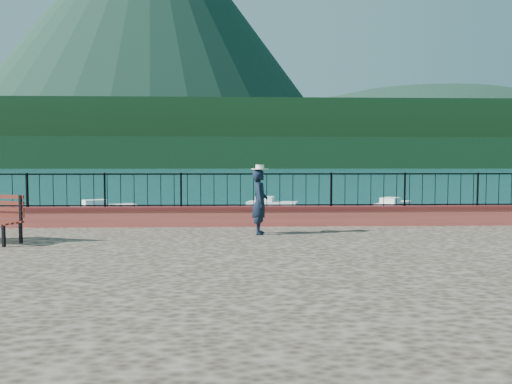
{
  "coord_description": "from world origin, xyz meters",
  "views": [
    {
      "loc": [
        -0.87,
        -10.86,
        3.04
      ],
      "look_at": [
        -0.38,
        2.0,
        2.3
      ],
      "focal_mm": 35.0,
      "sensor_mm": 36.0,
      "label": 1
    }
  ],
  "objects": [
    {
      "name": "volcano",
      "position": [
        -120.0,
        700.0,
        190.0
      ],
      "size": [
        560.0,
        560.0,
        380.0
      ],
      "primitive_type": "cone",
      "color": "#142D23",
      "rests_on": "ground"
    },
    {
      "name": "hat",
      "position": [
        -0.28,
        2.0,
        2.94
      ],
      "size": [
        0.44,
        0.44,
        0.12
      ],
      "primitive_type": "cylinder",
      "color": "white",
      "rests_on": "person"
    },
    {
      "name": "dock",
      "position": [
        -2.0,
        12.0,
        0.15
      ],
      "size": [
        2.0,
        16.0,
        0.3
      ],
      "primitive_type": "cube",
      "color": "#2D231C",
      "rests_on": "ground"
    },
    {
      "name": "parapet",
      "position": [
        0.0,
        3.7,
        1.49
      ],
      "size": [
        28.0,
        0.46,
        0.58
      ],
      "primitive_type": "cube",
      "color": "#C35446",
      "rests_on": "promenade"
    },
    {
      "name": "boat_3",
      "position": [
        -9.21,
        20.67,
        0.4
      ],
      "size": [
        3.98,
        2.98,
        0.8
      ],
      "primitive_type": "cube",
      "rotation": [
        0.0,
        0.0,
        0.5
      ],
      "color": "white",
      "rests_on": "ground"
    },
    {
      "name": "boat_2",
      "position": [
        4.14,
        15.01,
        0.4
      ],
      "size": [
        3.76,
        1.42,
        0.8
      ],
      "primitive_type": "cube",
      "rotation": [
        0.0,
        0.0,
        0.03
      ],
      "color": "white",
      "rests_on": "ground"
    },
    {
      "name": "far_forest",
      "position": [
        0.0,
        300.0,
        9.0
      ],
      "size": [
        900.0,
        60.0,
        18.0
      ],
      "primitive_type": "cube",
      "color": "black",
      "rests_on": "ground"
    },
    {
      "name": "railing",
      "position": [
        0.0,
        3.7,
        2.25
      ],
      "size": [
        27.0,
        0.05,
        0.95
      ],
      "primitive_type": "cube",
      "color": "black",
      "rests_on": "parapet"
    },
    {
      "name": "companion_hill",
      "position": [
        220.0,
        560.0,
        0.0
      ],
      "size": [
        448.0,
        384.0,
        180.0
      ],
      "primitive_type": "ellipsoid",
      "color": "#142D23",
      "rests_on": "ground"
    },
    {
      "name": "boat_5",
      "position": [
        9.63,
        22.18,
        0.4
      ],
      "size": [
        3.41,
        4.13,
        0.8
      ],
      "primitive_type": "cube",
      "rotation": [
        0.0,
        0.0,
        0.97
      ],
      "color": "silver",
      "rests_on": "ground"
    },
    {
      "name": "foothills",
      "position": [
        0.0,
        360.0,
        22.0
      ],
      "size": [
        900.0,
        120.0,
        44.0
      ],
      "primitive_type": "cube",
      "color": "black",
      "rests_on": "ground"
    },
    {
      "name": "boat_1",
      "position": [
        5.28,
        9.9,
        0.4
      ],
      "size": [
        3.46,
        2.73,
        0.8
      ],
      "primitive_type": "cube",
      "rotation": [
        0.0,
        0.0,
        -0.52
      ],
      "color": "silver",
      "rests_on": "ground"
    },
    {
      "name": "boat_4",
      "position": [
        1.53,
        23.03,
        0.4
      ],
      "size": [
        3.61,
        2.12,
        0.8
      ],
      "primitive_type": "cube",
      "rotation": [
        0.0,
        0.0,
        -0.26
      ],
      "color": "white",
      "rests_on": "ground"
    },
    {
      "name": "person",
      "position": [
        -0.28,
        2.0,
        2.04
      ],
      "size": [
        0.45,
        0.64,
        1.68
      ],
      "primitive_type": "imported",
      "rotation": [
        0.0,
        0.0,
        1.49
      ],
      "color": "black",
      "rests_on": "promenade"
    },
    {
      "name": "ground",
      "position": [
        0.0,
        0.0,
        0.0
      ],
      "size": [
        2000.0,
        2000.0,
        0.0
      ],
      "primitive_type": "plane",
      "color": "#19596B",
      "rests_on": "ground"
    }
  ]
}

